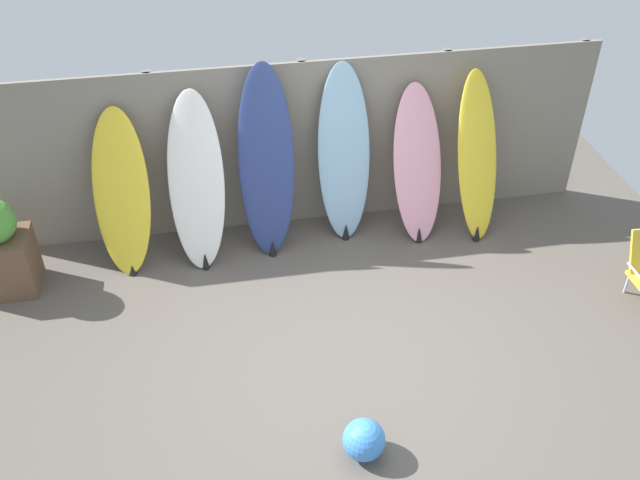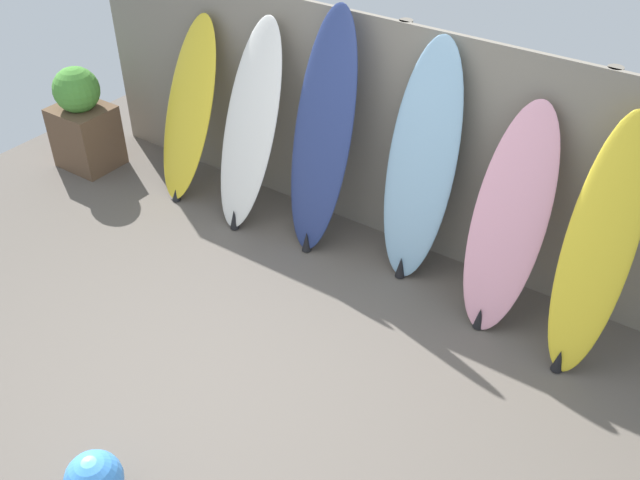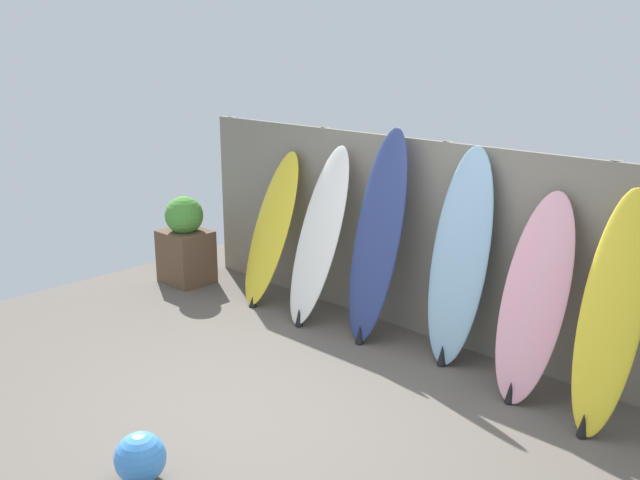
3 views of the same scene
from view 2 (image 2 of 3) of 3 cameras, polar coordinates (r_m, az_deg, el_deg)
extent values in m
plane|color=#5B544C|center=(4.78, -6.88, -11.03)|extent=(7.68, 7.68, 0.00)
cube|color=gray|center=(5.54, 6.03, 8.16)|extent=(6.08, 0.04, 1.80)
cylinder|color=#6C655B|center=(7.24, -14.60, 14.22)|extent=(0.10, 0.10, 1.80)
cylinder|color=#6C655B|center=(6.30, -5.46, 11.84)|extent=(0.10, 0.10, 1.80)
cylinder|color=#6C655B|center=(5.57, 6.24, 8.32)|extent=(0.10, 0.10, 1.80)
cylinder|color=#6C655B|center=(5.15, 20.31, 3.55)|extent=(0.10, 0.10, 1.80)
ellipsoid|color=yellow|center=(6.31, -10.46, 10.19)|extent=(0.60, 0.70, 1.55)
cone|color=black|center=(6.49, -11.45, 3.58)|extent=(0.08, 0.08, 0.10)
ellipsoid|color=white|center=(5.81, -5.64, 9.01)|extent=(0.60, 0.70, 1.69)
cone|color=black|center=(6.02, -6.87, 1.68)|extent=(0.08, 0.08, 0.17)
ellipsoid|color=navy|center=(5.42, 0.18, 8.38)|extent=(0.59, 0.57, 1.91)
cone|color=black|center=(5.73, -1.08, -0.11)|extent=(0.08, 0.08, 0.17)
ellipsoid|color=#8CB7D6|center=(5.18, 8.10, 5.99)|extent=(0.53, 0.44, 1.82)
cone|color=black|center=(5.49, 6.47, -2.14)|extent=(0.08, 0.08, 0.18)
ellipsoid|color=pink|center=(4.94, 14.90, 1.53)|extent=(0.53, 0.64, 1.56)
cone|color=black|center=(5.16, 12.63, -6.08)|extent=(0.08, 0.08, 0.17)
ellipsoid|color=yellow|center=(4.74, 21.38, -0.62)|extent=(0.48, 0.70, 1.68)
cone|color=black|center=(4.99, 18.56, -9.10)|extent=(0.08, 0.08, 0.17)
cube|color=brown|center=(7.15, -18.18, 7.87)|extent=(0.53, 0.46, 0.59)
sphere|color=#4C9438|center=(6.95, -18.92, 11.30)|extent=(0.42, 0.42, 0.42)
sphere|color=#3F8CE5|center=(4.26, -17.63, -17.81)|extent=(0.32, 0.32, 0.32)
camera|label=1|loc=(3.92, -96.17, 13.95)|focal=40.00mm
camera|label=3|loc=(1.62, 138.13, -64.15)|focal=40.00mm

